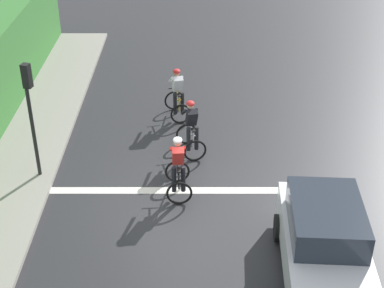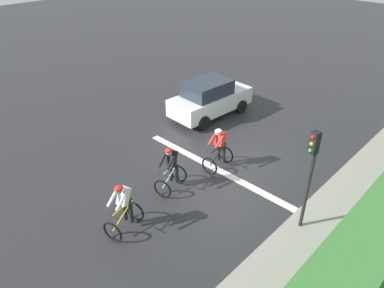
# 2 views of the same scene
# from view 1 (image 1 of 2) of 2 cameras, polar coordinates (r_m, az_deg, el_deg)

# --- Properties ---
(ground_plane) EXTENTS (80.00, 80.00, 0.00)m
(ground_plane) POSITION_cam_1_polar(r_m,az_deg,el_deg) (15.12, -1.65, -5.70)
(ground_plane) COLOR #28282B
(sidewalk_kerb) EXTENTS (2.80, 21.08, 0.12)m
(sidewalk_kerb) POSITION_cam_1_polar(r_m,az_deg,el_deg) (17.53, -17.47, -1.46)
(sidewalk_kerb) COLOR gray
(sidewalk_kerb) RESTS_ON ground
(road_marking_stop_line) EXTENTS (7.00, 0.30, 0.01)m
(road_marking_stop_line) POSITION_cam_1_polar(r_m,az_deg,el_deg) (15.52, -1.61, -4.61)
(road_marking_stop_line) COLOR silver
(road_marking_stop_line) RESTS_ON ground
(cyclist_lead) EXTENTS (0.91, 1.21, 1.66)m
(cyclist_lead) POSITION_cam_1_polar(r_m,az_deg,el_deg) (18.81, -1.64, 4.87)
(cyclist_lead) COLOR black
(cyclist_lead) RESTS_ON ground
(cyclist_second) EXTENTS (0.92, 1.21, 1.66)m
(cyclist_second) POSITION_cam_1_polar(r_m,az_deg,el_deg) (16.76, -0.28, 1.47)
(cyclist_second) COLOR black
(cyclist_second) RESTS_ON ground
(cyclist_mid) EXTENTS (0.75, 1.13, 1.66)m
(cyclist_mid) POSITION_cam_1_polar(r_m,az_deg,el_deg) (14.96, -1.57, -2.43)
(cyclist_mid) COLOR black
(cyclist_mid) RESTS_ON ground
(car_white) EXTENTS (2.08, 4.20, 1.76)m
(car_white) POSITION_cam_1_polar(r_m,az_deg,el_deg) (12.74, 12.77, -9.63)
(car_white) COLOR silver
(car_white) RESTS_ON ground
(traffic_light_near_crossing) EXTENTS (0.25, 0.31, 3.34)m
(traffic_light_near_crossing) POSITION_cam_1_polar(r_m,az_deg,el_deg) (15.55, -15.88, 3.72)
(traffic_light_near_crossing) COLOR black
(traffic_light_near_crossing) RESTS_ON ground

